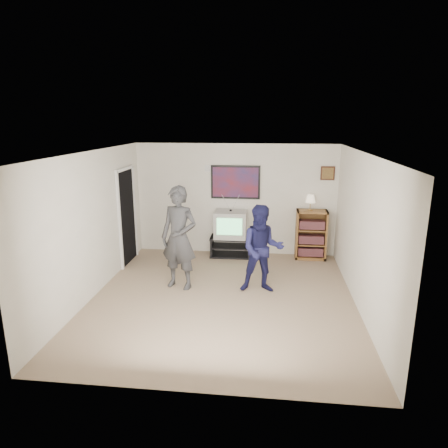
% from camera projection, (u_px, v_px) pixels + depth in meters
% --- Properties ---
extents(room_shell, '(4.51, 5.00, 2.51)m').
position_uv_depth(room_shell, '(225.00, 224.00, 6.94)').
color(room_shell, '#7D624F').
rests_on(room_shell, ground).
extents(media_stand, '(0.91, 0.53, 0.45)m').
position_uv_depth(media_stand, '(230.00, 246.00, 9.02)').
color(media_stand, black).
rests_on(media_stand, room_shell).
extents(crt_television, '(0.71, 0.60, 0.59)m').
position_uv_depth(crt_television, '(231.00, 224.00, 8.89)').
color(crt_television, '#A5A5A0').
rests_on(crt_television, media_stand).
extents(bookshelf, '(0.66, 0.38, 1.09)m').
position_uv_depth(bookshelf, '(311.00, 235.00, 8.79)').
color(bookshelf, brown).
rests_on(bookshelf, room_shell).
extents(table_lamp, '(0.22, 0.22, 0.34)m').
position_uv_depth(table_lamp, '(310.00, 203.00, 8.63)').
color(table_lamp, beige).
rests_on(table_lamp, bookshelf).
extents(person_tall, '(0.78, 0.62, 1.88)m').
position_uv_depth(person_tall, '(179.00, 238.00, 7.17)').
color(person_tall, '#313134').
rests_on(person_tall, room_shell).
extents(person_short, '(0.82, 0.66, 1.59)m').
position_uv_depth(person_short, '(262.00, 249.00, 7.02)').
color(person_short, '#171741').
rests_on(person_short, room_shell).
extents(controller_left, '(0.06, 0.11, 0.03)m').
position_uv_depth(controller_left, '(184.00, 224.00, 7.36)').
color(controller_left, white).
rests_on(controller_left, person_tall).
extents(controller_right, '(0.06, 0.13, 0.04)m').
position_uv_depth(controller_right, '(264.00, 233.00, 7.18)').
color(controller_right, white).
rests_on(controller_right, person_short).
extents(poster, '(1.10, 0.03, 0.75)m').
position_uv_depth(poster, '(235.00, 182.00, 8.89)').
color(poster, black).
rests_on(poster, room_shell).
extents(air_vent, '(0.28, 0.02, 0.14)m').
position_uv_depth(air_vent, '(211.00, 168.00, 8.88)').
color(air_vent, white).
rests_on(air_vent, room_shell).
extents(small_picture, '(0.30, 0.03, 0.30)m').
position_uv_depth(small_picture, '(328.00, 173.00, 8.61)').
color(small_picture, black).
rests_on(small_picture, room_shell).
extents(doorway, '(0.03, 0.85, 2.00)m').
position_uv_depth(doorway, '(127.00, 217.00, 8.46)').
color(doorway, black).
rests_on(doorway, room_shell).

